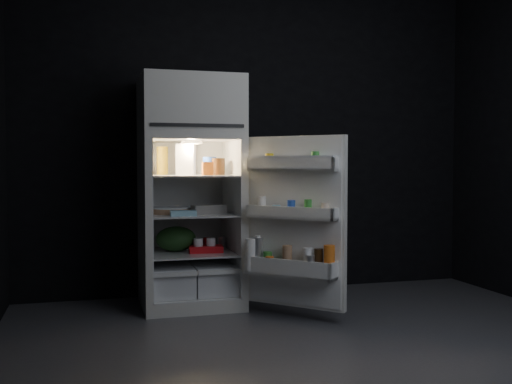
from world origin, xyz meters
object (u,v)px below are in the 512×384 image
object	(u,v)px
refrigerator	(190,184)
fridge_door	(294,224)
egg_carton	(209,209)
milk_jug	(186,159)
yogurt_tray	(206,249)

from	to	relation	value
refrigerator	fridge_door	world-z (taller)	refrigerator
fridge_door	egg_carton	world-z (taller)	fridge_door
milk_jug	yogurt_tray	world-z (taller)	milk_jug
refrigerator	yogurt_tray	size ratio (longest dim) A/B	6.87
milk_jug	fridge_door	bearing A→B (deg)	-26.35
fridge_door	yogurt_tray	world-z (taller)	fridge_door
milk_jug	egg_carton	distance (m)	0.44
milk_jug	yogurt_tray	size ratio (longest dim) A/B	0.93
egg_carton	yogurt_tray	xyz separation A→B (m)	(-0.02, 0.02, -0.31)
fridge_door	yogurt_tray	distance (m)	0.80
refrigerator	yogurt_tray	distance (m)	0.53
fridge_door	refrigerator	bearing A→B (deg)	134.51
refrigerator	egg_carton	xyz separation A→B (m)	(0.13, -0.13, -0.19)
refrigerator	fridge_door	bearing A→B (deg)	-45.49
milk_jug	yogurt_tray	bearing A→B (deg)	-21.68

